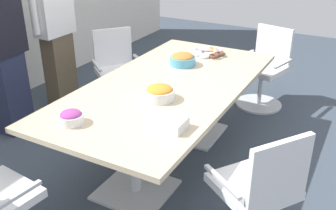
{
  "coord_description": "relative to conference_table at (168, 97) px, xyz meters",
  "views": [
    {
      "loc": [
        -2.7,
        -1.46,
        2.03
      ],
      "look_at": [
        0.0,
        0.0,
        0.55
      ],
      "focal_mm": 41.77,
      "sensor_mm": 36.0,
      "label": 1
    }
  ],
  "objects": [
    {
      "name": "office_chair_1",
      "position": [
        -0.67,
        -1.01,
        -0.22
      ],
      "size": [
        0.75,
        0.75,
        0.91
      ],
      "rotation": [
        0.0,
        0.0,
        -0.61
      ],
      "color": "silver",
      "rests_on": "ground"
    },
    {
      "name": "person_standing_1",
      "position": [
        0.42,
        1.64,
        0.32
      ],
      "size": [
        0.61,
        0.23,
        1.8
      ],
      "rotation": [
        0.0,
        0.0,
        -3.15
      ],
      "color": "brown",
      "rests_on": "ground"
    },
    {
      "name": "conference_table",
      "position": [
        0.0,
        0.0,
        0.0
      ],
      "size": [
        2.4,
        1.2,
        0.75
      ],
      "color": "#CCB793",
      "rests_on": "ground"
    },
    {
      "name": "ground_plane",
      "position": [
        0.0,
        0.0,
        -0.63
      ],
      "size": [
        10.0,
        10.0,
        0.01
      ],
      "primitive_type": "cube",
      "color": "#3D4754"
    },
    {
      "name": "donut_platter",
      "position": [
        0.87,
        0.0,
        0.15
      ],
      "size": [
        0.35,
        0.35,
        0.04
      ],
      "color": "white",
      "rests_on": "conference_table"
    },
    {
      "name": "office_chair_2",
      "position": [
        1.57,
        -0.42,
        -0.22
      ],
      "size": [
        0.66,
        0.66,
        0.91
      ],
      "rotation": [
        0.0,
        0.0,
        1.32
      ],
      "color": "silver",
      "rests_on": "ground"
    },
    {
      "name": "office_chair_3",
      "position": [
        0.67,
        1.01,
        -0.22
      ],
      "size": [
        0.76,
        0.76,
        0.91
      ],
      "rotation": [
        0.0,
        0.0,
        -3.81
      ],
      "color": "silver",
      "rests_on": "ground"
    },
    {
      "name": "snack_bowl_pretzels",
      "position": [
        0.48,
        0.1,
        0.18
      ],
      "size": [
        0.24,
        0.24,
        0.12
      ],
      "color": "#4C9EC6",
      "rests_on": "conference_table"
    },
    {
      "name": "person_standing_0",
      "position": [
        -0.27,
        1.66,
        0.28
      ],
      "size": [
        0.61,
        0.25,
        1.73
      ],
      "rotation": [
        0.0,
        0.0,
        -3.08
      ],
      "color": "#232842",
      "rests_on": "ground"
    },
    {
      "name": "snack_bowl_chips_orange",
      "position": [
        -0.31,
        -0.09,
        0.18
      ],
      "size": [
        0.23,
        0.23,
        0.12
      ],
      "color": "white",
      "rests_on": "conference_table"
    },
    {
      "name": "napkin_pile",
      "position": [
        -0.67,
        -0.4,
        0.16
      ],
      "size": [
        0.18,
        0.18,
        0.07
      ],
      "primitive_type": "cube",
      "color": "white",
      "rests_on": "conference_table"
    },
    {
      "name": "snack_bowl_candy_mix",
      "position": [
        -0.94,
        0.24,
        0.17
      ],
      "size": [
        0.17,
        0.17,
        0.1
      ],
      "color": "white",
      "rests_on": "conference_table"
    }
  ]
}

